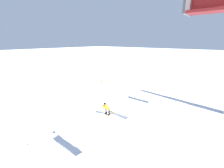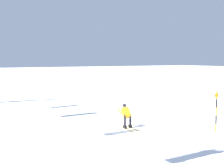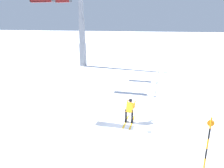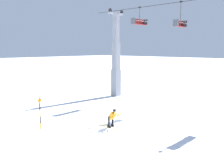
% 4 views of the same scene
% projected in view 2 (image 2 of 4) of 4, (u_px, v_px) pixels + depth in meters
% --- Properties ---
extents(ground_plane, '(260.00, 260.00, 0.00)m').
position_uv_depth(ground_plane, '(138.00, 132.00, 15.85)').
color(ground_plane, white).
extents(skier_carving_main, '(1.80, 0.71, 1.55)m').
position_uv_depth(skier_carving_main, '(126.00, 114.00, 16.84)').
color(skier_carving_main, yellow).
rests_on(skier_carving_main, ground_plane).
extents(trail_marker_pole, '(0.07, 0.28, 2.32)m').
position_uv_depth(trail_marker_pole, '(216.00, 110.00, 15.75)').
color(trail_marker_pole, orange).
rests_on(trail_marker_pole, ground_plane).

